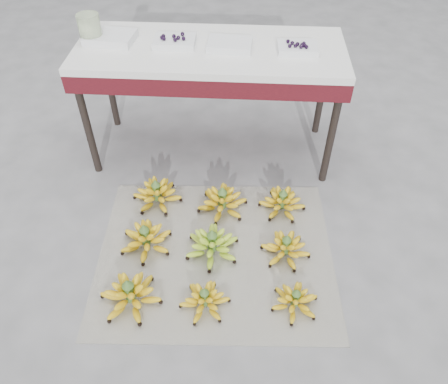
# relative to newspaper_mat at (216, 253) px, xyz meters

# --- Properties ---
(ground) EXTENTS (60.00, 60.00, 0.00)m
(ground) POSITION_rel_newspaper_mat_xyz_m (-0.05, -0.02, -0.00)
(ground) COLOR #5D5D5F
(ground) RESTS_ON ground
(newspaper_mat) EXTENTS (1.30, 1.11, 0.01)m
(newspaper_mat) POSITION_rel_newspaper_mat_xyz_m (0.00, 0.00, 0.00)
(newspaper_mat) COLOR silver
(newspaper_mat) RESTS_ON ground
(bunch_front_left) EXTENTS (0.38, 0.38, 0.18)m
(bunch_front_left) POSITION_rel_newspaper_mat_xyz_m (-0.39, -0.32, 0.06)
(bunch_front_left) COLOR yellow
(bunch_front_left) RESTS_ON newspaper_mat
(bunch_front_center) EXTENTS (0.29, 0.29, 0.15)m
(bunch_front_center) POSITION_rel_newspaper_mat_xyz_m (-0.03, -0.32, 0.05)
(bunch_front_center) COLOR yellow
(bunch_front_center) RESTS_ON newspaper_mat
(bunch_front_right) EXTENTS (0.27, 0.27, 0.14)m
(bunch_front_right) POSITION_rel_newspaper_mat_xyz_m (0.41, -0.30, 0.05)
(bunch_front_right) COLOR yellow
(bunch_front_right) RESTS_ON newspaper_mat
(bunch_mid_left) EXTENTS (0.37, 0.37, 0.17)m
(bunch_mid_left) POSITION_rel_newspaper_mat_xyz_m (-0.38, 0.03, 0.06)
(bunch_mid_left) COLOR yellow
(bunch_mid_left) RESTS_ON newspaper_mat
(bunch_mid_center) EXTENTS (0.32, 0.32, 0.18)m
(bunch_mid_center) POSITION_rel_newspaper_mat_xyz_m (-0.02, 0.01, 0.06)
(bunch_mid_center) COLOR #86C029
(bunch_mid_center) RESTS_ON newspaper_mat
(bunch_mid_right) EXTENTS (0.34, 0.34, 0.16)m
(bunch_mid_right) POSITION_rel_newspaper_mat_xyz_m (0.37, 0.02, 0.06)
(bunch_mid_right) COLOR yellow
(bunch_mid_right) RESTS_ON newspaper_mat
(bunch_back_left) EXTENTS (0.35, 0.35, 0.18)m
(bunch_back_left) POSITION_rel_newspaper_mat_xyz_m (-0.38, 0.37, 0.06)
(bunch_back_left) COLOR yellow
(bunch_back_left) RESTS_ON newspaper_mat
(bunch_back_center) EXTENTS (0.30, 0.30, 0.18)m
(bunch_back_center) POSITION_rel_newspaper_mat_xyz_m (0.02, 0.33, 0.06)
(bunch_back_center) COLOR yellow
(bunch_back_center) RESTS_ON newspaper_mat
(bunch_back_right) EXTENTS (0.35, 0.35, 0.16)m
(bunch_back_right) POSITION_rel_newspaper_mat_xyz_m (0.36, 0.35, 0.06)
(bunch_back_right) COLOR yellow
(bunch_back_right) RESTS_ON newspaper_mat
(vendor_table) EXTENTS (1.55, 0.62, 0.75)m
(vendor_table) POSITION_rel_newspaper_mat_xyz_m (-0.09, 0.90, 0.66)
(vendor_table) COLOR black
(vendor_table) RESTS_ON ground
(tray_far_left) EXTENTS (0.29, 0.23, 0.04)m
(tray_far_left) POSITION_rel_newspaper_mat_xyz_m (-0.67, 0.94, 0.76)
(tray_far_left) COLOR silver
(tray_far_left) RESTS_ON vendor_table
(tray_left) EXTENTS (0.24, 0.17, 0.06)m
(tray_left) POSITION_rel_newspaper_mat_xyz_m (-0.30, 0.91, 0.76)
(tray_left) COLOR silver
(tray_left) RESTS_ON vendor_table
(tray_right) EXTENTS (0.26, 0.19, 0.04)m
(tray_right) POSITION_rel_newspaper_mat_xyz_m (0.02, 0.89, 0.76)
(tray_right) COLOR silver
(tray_right) RESTS_ON vendor_table
(tray_far_right) EXTENTS (0.23, 0.17, 0.06)m
(tray_far_right) POSITION_rel_newspaper_mat_xyz_m (0.40, 0.88, 0.76)
(tray_far_right) COLOR silver
(tray_far_right) RESTS_ON vendor_table
(glass_jar) EXTENTS (0.15, 0.15, 0.16)m
(glass_jar) POSITION_rel_newspaper_mat_xyz_m (-0.78, 0.92, 0.82)
(glass_jar) COLOR #DCF0BF
(glass_jar) RESTS_ON vendor_table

